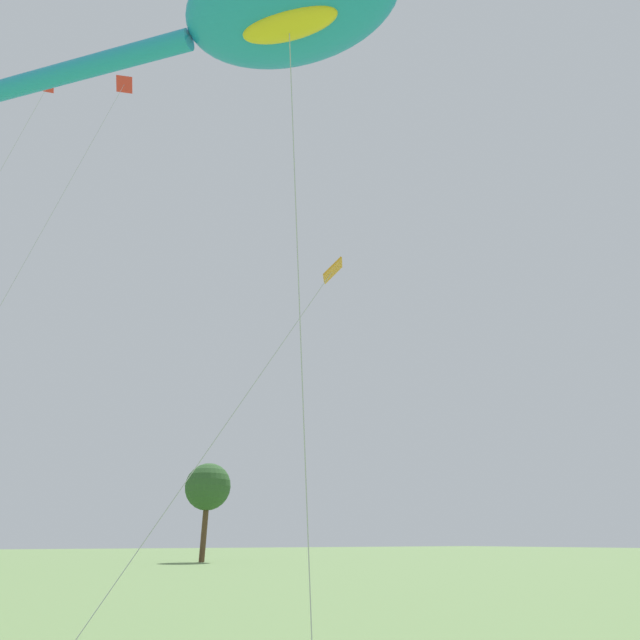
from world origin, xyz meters
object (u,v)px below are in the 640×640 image
at_px(small_kite_streamer_purple, 109,111).
at_px(tree_oak_right, 208,487).
at_px(small_kite_diamond_red, 20,136).
at_px(small_kite_box_yellow, 323,285).
at_px(big_show_kite, 275,11).

relative_size(small_kite_streamer_purple, tree_oak_right, 2.75).
height_order(small_kite_diamond_red, tree_oak_right, small_kite_diamond_red).
distance_m(small_kite_box_yellow, tree_oak_right, 41.56).
bearing_deg(big_show_kite, tree_oak_right, 118.32).
relative_size(small_kite_box_yellow, tree_oak_right, 0.96).
bearing_deg(small_kite_streamer_purple, tree_oak_right, -9.50).
height_order(big_show_kite, small_kite_diamond_red, small_kite_diamond_red).
relative_size(small_kite_streamer_purple, small_kite_diamond_red, 0.97).
distance_m(big_show_kite, small_kite_box_yellow, 7.38).
distance_m(small_kite_diamond_red, tree_oak_right, 34.82).
height_order(big_show_kite, tree_oak_right, big_show_kite).
bearing_deg(small_kite_box_yellow, tree_oak_right, -63.33).
bearing_deg(small_kite_diamond_red, big_show_kite, -142.74).
xyz_separation_m(big_show_kite, small_kite_diamond_red, (-6.57, 17.35, 6.76)).
height_order(big_show_kite, small_kite_streamer_purple, small_kite_streamer_purple).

